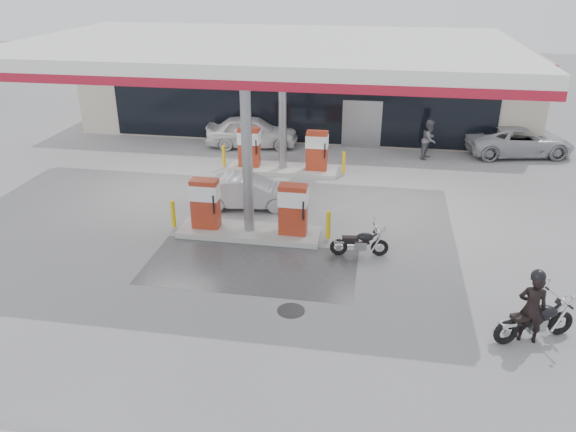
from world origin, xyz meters
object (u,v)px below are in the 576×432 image
at_px(main_motorcycle, 536,322).
at_px(parked_car_right, 519,141).
at_px(hatchback_silver, 248,192).
at_px(attendant, 429,139).
at_px(parked_motorcycle, 360,243).
at_px(pump_island_near, 249,214).
at_px(biker_main, 532,308).
at_px(pump_island_far, 283,155).
at_px(parked_car_left, 218,117).
at_px(sedan_white, 252,131).

bearing_deg(main_motorcycle, parked_car_right, 56.78).
bearing_deg(parked_car_right, hatchback_silver, 114.38).
bearing_deg(attendant, parked_motorcycle, -171.47).
height_order(pump_island_near, main_motorcycle, pump_island_near).
relative_size(main_motorcycle, biker_main, 1.12).
bearing_deg(parked_motorcycle, pump_island_far, 110.06).
height_order(pump_island_far, hatchback_silver, pump_island_far).
relative_size(biker_main, hatchback_silver, 0.50).
bearing_deg(parked_car_left, parked_motorcycle, -162.89).
distance_m(biker_main, parked_car_right, 14.48).
height_order(biker_main, parked_car_right, biker_main).
relative_size(biker_main, sedan_white, 0.41).
height_order(pump_island_near, pump_island_far, same).
xyz_separation_m(biker_main, parked_car_left, (-11.99, 16.26, -0.26)).
height_order(pump_island_near, sedan_white, pump_island_near).
bearing_deg(pump_island_near, attendant, 55.71).
height_order(pump_island_far, attendant, pump_island_far).
relative_size(sedan_white, attendant, 2.46).
relative_size(pump_island_far, parked_car_right, 1.09).
bearing_deg(pump_island_far, biker_main, -53.86).
bearing_deg(attendant, sedan_white, 110.13).
bearing_deg(parked_car_right, attendant, 94.65).
relative_size(main_motorcycle, parked_car_left, 0.46).
bearing_deg(pump_island_far, parked_car_left, 126.87).
relative_size(pump_island_near, main_motorcycle, 2.67).
relative_size(pump_island_near, parked_car_right, 1.09).
bearing_deg(attendant, hatchback_silver, 158.12).
height_order(sedan_white, parked_car_left, sedan_white).
xyz_separation_m(pump_island_far, hatchback_silver, (-0.57, -3.80, -0.14)).
height_order(main_motorcycle, hatchback_silver, hatchback_silver).
relative_size(sedan_white, parked_car_left, 1.02).
height_order(sedan_white, hatchback_silver, sedan_white).
distance_m(main_motorcycle, parked_car_left, 20.24).
bearing_deg(main_motorcycle, pump_island_far, 103.12).
bearing_deg(sedan_white, attendant, -101.10).
distance_m(pump_island_far, parked_car_left, 7.50).
distance_m(pump_island_far, hatchback_silver, 3.84).
bearing_deg(pump_island_near, parked_car_right, 45.00).
relative_size(main_motorcycle, parked_car_right, 0.41).
bearing_deg(parked_car_right, parked_car_left, 70.10).
bearing_deg(main_motorcycle, parked_motorcycle, 116.85).
distance_m(sedan_white, parked_car_right, 12.06).
distance_m(biker_main, attendant, 13.14).
height_order(pump_island_far, biker_main, pump_island_far).
distance_m(parked_motorcycle, attendant, 9.92).
relative_size(pump_island_far, parked_car_left, 1.24).
distance_m(attendant, parked_car_right, 4.18).
xyz_separation_m(pump_island_far, parked_motorcycle, (3.53, -6.79, -0.32)).
distance_m(biker_main, sedan_white, 16.49).
relative_size(pump_island_far, main_motorcycle, 2.67).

